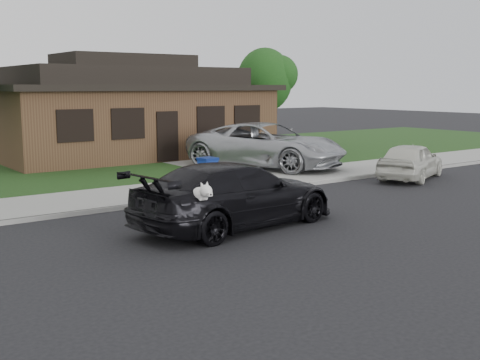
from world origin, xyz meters
TOP-DOWN VIEW (x-y plane):
  - ground at (0.00, 0.00)m, footprint 120.00×120.00m
  - sidewalk at (0.00, 5.00)m, footprint 60.00×3.00m
  - curb at (0.00, 3.50)m, footprint 60.00×0.12m
  - lawn at (0.00, 13.00)m, footprint 60.00×13.00m
  - driveway at (6.00, 10.00)m, footprint 4.50×13.00m
  - sedan at (-0.29, 0.05)m, footprint 5.60×2.85m
  - minivan at (6.34, 7.19)m, footprint 5.08×6.98m
  - white_compact at (9.17, 2.41)m, footprint 4.20×2.93m
  - recycling_bin at (2.19, 5.07)m, footprint 0.58×0.60m
  - house at (4.00, 15.00)m, footprint 12.60×8.60m
  - tree_1 at (12.14, 14.40)m, footprint 3.15×3.00m

SIDE VIEW (x-z plane):
  - ground at x=0.00m, z-range 0.00..0.00m
  - sidewalk at x=0.00m, z-range 0.00..0.12m
  - curb at x=0.00m, z-range 0.00..0.12m
  - lawn at x=0.00m, z-range 0.00..0.13m
  - driveway at x=6.00m, z-range 0.00..0.14m
  - recycling_bin at x=2.19m, z-range 0.13..1.02m
  - white_compact at x=9.17m, z-range 0.00..1.33m
  - sedan at x=-0.29m, z-range 0.00..1.56m
  - minivan at x=6.34m, z-range 0.14..1.90m
  - house at x=4.00m, z-range -0.19..4.46m
  - tree_1 at x=12.14m, z-range 1.09..6.34m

